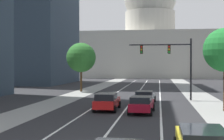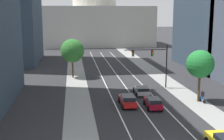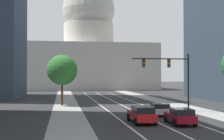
{
  "view_description": "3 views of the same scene",
  "coord_description": "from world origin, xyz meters",
  "px_view_note": "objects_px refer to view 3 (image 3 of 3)",
  "views": [
    {
      "loc": [
        2.93,
        -14.3,
        3.93
      ],
      "look_at": [
        -2.59,
        23.54,
        3.38
      ],
      "focal_mm": 51.63,
      "sensor_mm": 36.0,
      "label": 1
    },
    {
      "loc": [
        -8.57,
        -24.94,
        12.07
      ],
      "look_at": [
        -2.97,
        18.34,
        3.94
      ],
      "focal_mm": 49.39,
      "sensor_mm": 36.0,
      "label": 2
    },
    {
      "loc": [
        -8.57,
        -15.25,
        4.17
      ],
      "look_at": [
        -2.42,
        25.37,
        4.98
      ],
      "focal_mm": 52.79,
      "sensor_mm": 36.0,
      "label": 3
    }
  ],
  "objects_px": {
    "capitol_building": "(89,51)",
    "traffic_signal_mast": "(171,71)",
    "car_crimson": "(180,116)",
    "street_tree_mid_left": "(62,70)",
    "car_red": "(142,114)",
    "car_silver": "(158,109)"
  },
  "relations": [
    {
      "from": "capitol_building",
      "to": "traffic_signal_mast",
      "type": "bearing_deg",
      "value": -86.41
    },
    {
      "from": "capitol_building",
      "to": "car_crimson",
      "type": "height_order",
      "value": "capitol_building"
    },
    {
      "from": "capitol_building",
      "to": "street_tree_mid_left",
      "type": "bearing_deg",
      "value": -98.21
    },
    {
      "from": "car_red",
      "to": "street_tree_mid_left",
      "type": "bearing_deg",
      "value": 20.4
    },
    {
      "from": "traffic_signal_mast",
      "to": "street_tree_mid_left",
      "type": "bearing_deg",
      "value": 142.13
    },
    {
      "from": "capitol_building",
      "to": "car_silver",
      "type": "distance_m",
      "value": 74.52
    },
    {
      "from": "car_red",
      "to": "traffic_signal_mast",
      "type": "relative_size",
      "value": 0.66
    },
    {
      "from": "street_tree_mid_left",
      "to": "car_red",
      "type": "bearing_deg",
      "value": -69.92
    },
    {
      "from": "car_silver",
      "to": "street_tree_mid_left",
      "type": "xyz_separation_m",
      "value": [
        -10.13,
        13.95,
        4.38
      ]
    },
    {
      "from": "car_silver",
      "to": "car_crimson",
      "type": "relative_size",
      "value": 1.02
    },
    {
      "from": "traffic_signal_mast",
      "to": "street_tree_mid_left",
      "type": "distance_m",
      "value": 16.42
    },
    {
      "from": "car_silver",
      "to": "car_crimson",
      "type": "height_order",
      "value": "car_crimson"
    },
    {
      "from": "capitol_building",
      "to": "car_silver",
      "type": "xyz_separation_m",
      "value": [
        1.54,
        -73.54,
        -11.91
      ]
    },
    {
      "from": "car_silver",
      "to": "traffic_signal_mast",
      "type": "relative_size",
      "value": 0.64
    },
    {
      "from": "traffic_signal_mast",
      "to": "street_tree_mid_left",
      "type": "relative_size",
      "value": 0.96
    },
    {
      "from": "capitol_building",
      "to": "traffic_signal_mast",
      "type": "height_order",
      "value": "capitol_building"
    },
    {
      "from": "traffic_signal_mast",
      "to": "capitol_building",
      "type": "bearing_deg",
      "value": 93.59
    },
    {
      "from": "car_silver",
      "to": "car_red",
      "type": "relative_size",
      "value": 0.97
    },
    {
      "from": "car_red",
      "to": "street_tree_mid_left",
      "type": "xyz_separation_m",
      "value": [
        -7.05,
        19.28,
        4.29
      ]
    },
    {
      "from": "car_red",
      "to": "car_crimson",
      "type": "bearing_deg",
      "value": -113.23
    },
    {
      "from": "car_silver",
      "to": "car_crimson",
      "type": "xyz_separation_m",
      "value": [
        0.0,
        -6.68,
        0.04
      ]
    },
    {
      "from": "street_tree_mid_left",
      "to": "car_crimson",
      "type": "bearing_deg",
      "value": -63.83
    }
  ]
}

